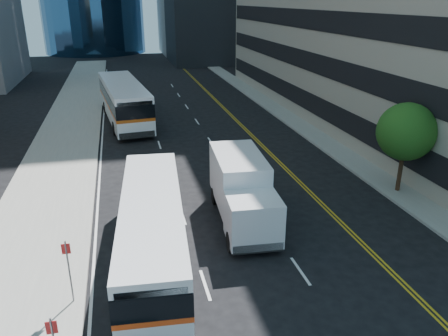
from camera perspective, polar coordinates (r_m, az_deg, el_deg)
name	(u,v)px	position (r m, az deg, el deg)	size (l,w,h in m)	color
ground	(309,304)	(17.08, 11.05, -17.01)	(160.00, 160.00, 0.00)	black
sidewalk_west	(69,132)	(38.71, -19.57, 4.46)	(5.00, 90.00, 0.15)	gray
sidewalk_east	(289,118)	(41.32, 8.45, 6.49)	(2.00, 90.00, 0.15)	gray
street_tree	(406,132)	(26.00, 22.71, 4.38)	(3.20, 3.20, 5.10)	#332114
bus_front	(153,229)	(18.48, -9.31, -7.81)	(3.35, 11.38, 2.89)	silver
bus_rear	(124,100)	(40.58, -12.96, 8.59)	(4.45, 13.88, 3.52)	white
box_truck	(242,190)	(21.39, 2.38, -2.92)	(2.79, 6.92, 3.24)	silver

